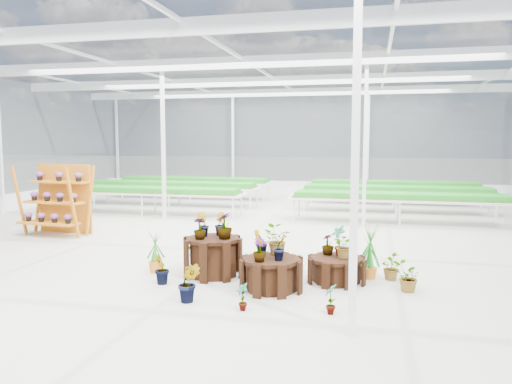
% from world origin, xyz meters
% --- Properties ---
extents(ground_plane, '(24.00, 24.00, 0.00)m').
position_xyz_m(ground_plane, '(0.00, 0.00, 0.00)').
color(ground_plane, gray).
rests_on(ground_plane, ground).
extents(greenhouse_shell, '(18.00, 24.00, 4.50)m').
position_xyz_m(greenhouse_shell, '(0.00, 0.00, 2.25)').
color(greenhouse_shell, white).
rests_on(greenhouse_shell, ground).
extents(steel_frame, '(18.00, 24.00, 4.50)m').
position_xyz_m(steel_frame, '(0.00, 0.00, 2.25)').
color(steel_frame, silver).
rests_on(steel_frame, ground).
extents(nursery_benches, '(16.00, 7.00, 0.84)m').
position_xyz_m(nursery_benches, '(0.00, 7.20, 0.42)').
color(nursery_benches, silver).
rests_on(nursery_benches, ground).
extents(plinth_tall, '(1.03, 1.03, 0.70)m').
position_xyz_m(plinth_tall, '(0.44, -1.77, 0.35)').
color(plinth_tall, black).
rests_on(plinth_tall, ground).
extents(plinth_mid, '(1.24, 1.24, 0.53)m').
position_xyz_m(plinth_mid, '(1.64, -2.37, 0.27)').
color(plinth_mid, black).
rests_on(plinth_mid, ground).
extents(plinth_low, '(1.21, 1.21, 0.44)m').
position_xyz_m(plinth_low, '(2.64, -1.67, 0.22)').
color(plinth_low, black).
rests_on(plinth_low, ground).
extents(shelf_rack, '(1.78, 1.05, 1.81)m').
position_xyz_m(shelf_rack, '(-4.71, 1.01, 0.91)').
color(shelf_rack, '#AD5F12').
rests_on(shelf_rack, ground).
extents(nursery_plants, '(4.95, 2.97, 1.20)m').
position_xyz_m(nursery_plants, '(1.43, -1.70, 0.48)').
color(nursery_plants, '#1C791D').
rests_on(nursery_plants, ground).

